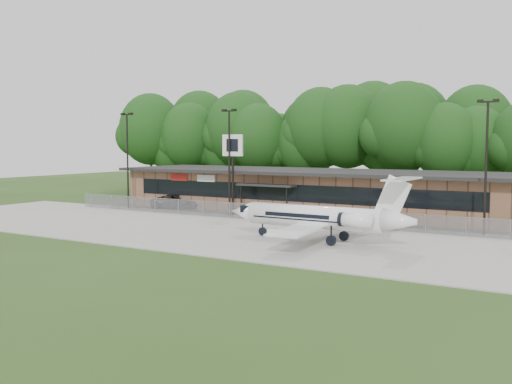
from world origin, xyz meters
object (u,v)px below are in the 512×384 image
Objects in this scene: business_jet at (321,218)px; suv at (177,202)px; pole_sign at (233,154)px; terminal at (310,190)px.

business_jet is 2.61× the size of suv.
business_jet is 16.96m from pole_sign.
terminal is at bearing -89.57° from suv.
pole_sign reaches higher than suv.
terminal reaches higher than suv.
suv is (-13.25, -5.04, -1.41)m from terminal.
suv is at bearing 153.32° from business_jet.
terminal is 2.85× the size of business_jet.
suv is at bearing -159.18° from terminal.
terminal is 14.25m from suv.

